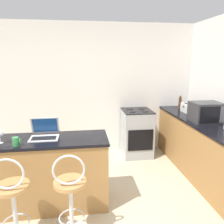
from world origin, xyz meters
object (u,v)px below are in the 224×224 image
bar_stool_near (13,203)px  mug_green (16,142)px  laptop (45,132)px  wine_glass_tall (0,134)px  pepper_mill (180,103)px  toaster (188,108)px  stove_range (137,133)px  bar_stool_far (71,199)px  microwave (206,112)px

bar_stool_near → mug_green: (-0.03, 0.39, 0.52)m
laptop → wine_glass_tall: size_ratio=2.25×
bar_stool_near → mug_green: size_ratio=9.47×
laptop → mug_green: 0.38m
pepper_mill → toaster: bearing=-88.4°
laptop → stove_range: 2.11m
mug_green → wine_glass_tall: wine_glass_tall is taller
bar_stool_far → laptop: (-0.33, 0.66, 0.53)m
bar_stool_far → microwave: (2.08, 1.05, 0.62)m
toaster → wine_glass_tall: toaster is taller
laptop → pepper_mill: pepper_mill is taller
microwave → stove_range: size_ratio=0.49×
microwave → mug_green: size_ratio=4.34×
wine_glass_tall → microwave: bearing=10.5°
bar_stool_near → pepper_mill: (2.67, 2.02, 0.59)m
mug_green → wine_glass_tall: (-0.21, 0.12, 0.06)m
laptop → stove_range: size_ratio=0.37×
stove_range → wine_glass_tall: bearing=-143.8°
microwave → mug_green: microwave is taller
laptop → mug_green: (-0.27, -0.27, -0.01)m
microwave → wine_glass_tall: (-2.89, -0.54, -0.05)m
bar_stool_far → pepper_mill: (2.10, 2.02, 0.59)m
wine_glass_tall → mug_green: bearing=-29.5°
toaster → bar_stool_near: bearing=-147.8°
laptop → microwave: microwave is taller
bar_stool_far → stove_range: 2.34m
bar_stool_far → toaster: size_ratio=3.30×
toaster → stove_range: bearing=160.8°
microwave → laptop: bearing=-170.9°
bar_stool_near → toaster: toaster is taller
pepper_mill → laptop: bearing=-150.9°
wine_glass_tall → toaster: bearing=22.0°
laptop → toaster: size_ratio=1.16×
laptop → mug_green: size_ratio=3.33×
laptop → stove_range: (1.55, 1.34, -0.52)m
stove_range → wine_glass_tall: size_ratio=6.03×
bar_stool_near → wine_glass_tall: wine_glass_tall is taller
laptop → toaster: 2.65m
microwave → wine_glass_tall: bearing=-169.5°
laptop → mug_green: laptop is taller
pepper_mill → wine_glass_tall: 3.28m
stove_range → mug_green: mug_green is taller
microwave → stove_range: microwave is taller
bar_stool_far → microwave: 2.41m
mug_green → wine_glass_tall: size_ratio=0.67×
laptop → microwave: (2.41, 0.39, 0.10)m
bar_stool_far → laptop: laptop is taller
bar_stool_far → laptop: bearing=116.6°
microwave → stove_range: (-0.86, 0.95, -0.62)m
bar_stool_near → pepper_mill: pepper_mill is taller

